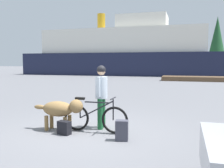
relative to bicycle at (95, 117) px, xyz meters
name	(u,v)px	position (x,y,z in m)	size (l,w,h in m)	color
ground_plane	(86,132)	(-0.20, -0.07, -0.37)	(160.00, 160.00, 0.00)	slate
bicycle	(95,117)	(0.00, 0.00, 0.00)	(1.70, 0.44, 0.89)	black
person_cyclist	(101,91)	(0.05, 0.39, 0.63)	(0.32, 0.53, 1.67)	#19592D
dog	(61,109)	(-0.88, -0.10, 0.18)	(1.38, 0.46, 0.82)	olive
backpack	(122,130)	(0.82, -0.46, -0.14)	(0.28, 0.20, 0.46)	#3F3F4C
handbag_pannier	(64,128)	(-0.64, -0.41, -0.21)	(0.32, 0.18, 0.33)	black
ferry_boat	(124,53)	(-6.14, 28.20, 2.61)	(26.94, 8.07, 8.53)	#191E38
pine_tree_far_left	(120,36)	(-11.56, 46.12, 6.85)	(3.07, 3.07, 12.10)	#4C331E
pine_tree_center	(158,38)	(-3.39, 45.58, 6.14)	(2.94, 2.94, 10.06)	#4C331E
pine_tree_far_right	(217,39)	(7.67, 45.60, 5.78)	(3.32, 3.32, 10.31)	#4C331E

